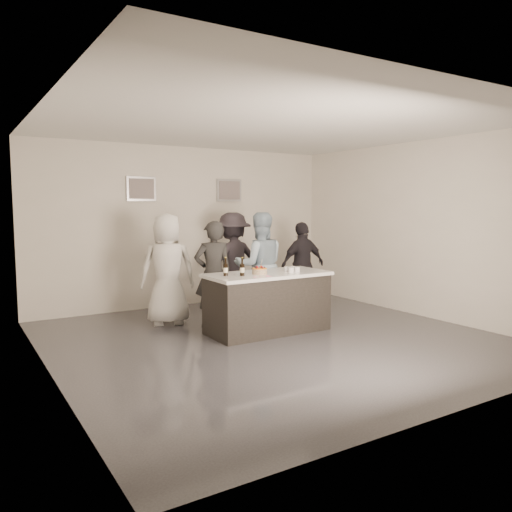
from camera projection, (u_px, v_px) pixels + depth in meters
name	position (u px, v px, depth m)	size (l,w,h in m)	color
floor	(274.00, 339.00, 7.15)	(6.00, 6.00, 0.00)	#3D3D42
ceiling	(275.00, 125.00, 6.84)	(6.00, 6.00, 0.00)	white
wall_back	(187.00, 227.00, 9.53)	(6.00, 0.04, 3.00)	silver
wall_front	(462.00, 251.00, 4.46)	(6.00, 0.04, 3.00)	silver
wall_left	(46.00, 243.00, 5.42)	(0.04, 6.00, 3.00)	silver
wall_right	(420.00, 229.00, 8.56)	(0.04, 6.00, 3.00)	silver
picture_left	(141.00, 189.00, 8.96)	(0.54, 0.04, 0.44)	#B2B2B7
picture_right	(229.00, 190.00, 9.90)	(0.54, 0.04, 0.44)	#B2B2B7
bar_counter	(268.00, 302.00, 7.50)	(1.86, 0.86, 0.90)	white
cake	(260.00, 271.00, 7.32)	(0.22, 0.22, 0.08)	orange
beer_bottle_a	(226.00, 267.00, 7.10)	(0.07, 0.07, 0.26)	black
beer_bottle_b	(242.00, 267.00, 7.11)	(0.07, 0.07, 0.26)	black
tumbler_cluster	(292.00, 269.00, 7.56)	(0.19, 0.19, 0.08)	orange
candles	(262.00, 277.00, 7.04)	(0.24, 0.08, 0.01)	pink
person_main_black	(213.00, 274.00, 7.78)	(0.61, 0.40, 1.67)	black
person_main_blue	(260.00, 266.00, 8.39)	(0.87, 0.68, 1.79)	#9DB8CD
person_guest_left	(168.00, 269.00, 7.95)	(0.87, 0.57, 1.78)	silver
person_guest_right	(303.00, 265.00, 9.26)	(0.94, 0.39, 1.60)	#242127
person_guest_back	(233.00, 261.00, 9.06)	(1.15, 0.66, 1.78)	#2E2931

